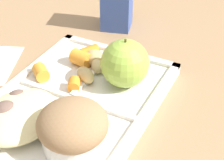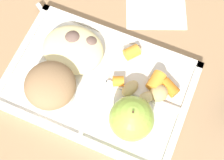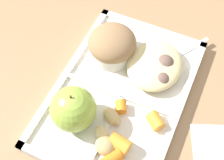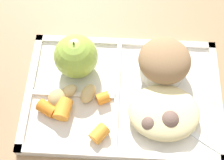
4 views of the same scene
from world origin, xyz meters
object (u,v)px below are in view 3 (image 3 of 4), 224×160
at_px(green_apple, 73,109).
at_px(bran_muffin, 112,45).
at_px(lunch_tray, 120,93).
at_px(plastic_fork, 172,59).

height_order(green_apple, bran_muffin, green_apple).
distance_m(lunch_tray, green_apple, 0.11).
xyz_separation_m(lunch_tray, green_apple, (-0.09, 0.05, 0.05)).
height_order(lunch_tray, bran_muffin, bran_muffin).
bearing_deg(bran_muffin, lunch_tray, -145.02).
xyz_separation_m(bran_muffin, plastic_fork, (0.04, -0.11, -0.03)).
bearing_deg(lunch_tray, green_apple, 149.83).
xyz_separation_m(lunch_tray, bran_muffin, (0.07, 0.05, 0.04)).
xyz_separation_m(green_apple, bran_muffin, (0.16, -0.00, -0.01)).
distance_m(green_apple, plastic_fork, 0.23).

